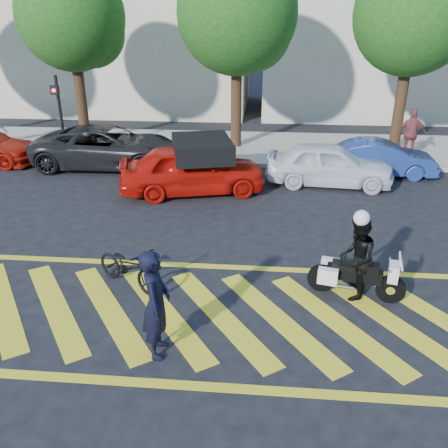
# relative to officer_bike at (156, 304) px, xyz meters

# --- Properties ---
(ground) EXTENTS (90.00, 90.00, 0.00)m
(ground) POSITION_rel_officer_bike_xyz_m (0.46, 1.14, -0.98)
(ground) COLOR black
(ground) RESTS_ON ground
(sidewalk) EXTENTS (60.00, 5.00, 0.15)m
(sidewalk) POSITION_rel_officer_bike_xyz_m (0.46, 13.14, -0.91)
(sidewalk) COLOR #9E998E
(sidewalk) RESTS_ON ground
(crosswalk) EXTENTS (12.33, 4.00, 0.01)m
(crosswalk) POSITION_rel_officer_bike_xyz_m (0.42, 1.14, -0.98)
(crosswalk) COLOR yellow
(crosswalk) RESTS_ON ground
(building_left) EXTENTS (16.00, 8.00, 10.00)m
(building_left) POSITION_rel_officer_bike_xyz_m (-7.54, 22.14, 4.02)
(building_left) COLOR beige
(building_left) RESTS_ON ground
(building_right) EXTENTS (16.00, 8.00, 11.00)m
(building_right) POSITION_rel_officer_bike_xyz_m (9.46, 22.14, 4.52)
(building_right) COLOR beige
(building_right) RESTS_ON ground
(tree_left) EXTENTS (4.20, 4.20, 7.26)m
(tree_left) POSITION_rel_officer_bike_xyz_m (-5.91, 13.20, 4.01)
(tree_left) COLOR black
(tree_left) RESTS_ON ground
(tree_center) EXTENTS (4.60, 4.60, 7.56)m
(tree_center) POSITION_rel_officer_bike_xyz_m (0.59, 13.20, 4.12)
(tree_center) COLOR black
(tree_center) RESTS_ON ground
(tree_right) EXTENTS (4.40, 4.40, 7.41)m
(tree_right) POSITION_rel_officer_bike_xyz_m (7.09, 13.20, 4.07)
(tree_right) COLOR black
(tree_right) RESTS_ON ground
(signal_pole) EXTENTS (0.28, 0.43, 3.20)m
(signal_pole) POSITION_rel_officer_bike_xyz_m (-6.04, 10.87, 0.94)
(signal_pole) COLOR black
(signal_pole) RESTS_ON ground
(officer_bike) EXTENTS (0.53, 0.76, 1.96)m
(officer_bike) POSITION_rel_officer_bike_xyz_m (0.00, 0.00, 0.00)
(officer_bike) COLOR black
(officer_bike) RESTS_ON ground
(bicycle) EXTENTS (1.82, 1.46, 0.93)m
(bicycle) POSITION_rel_officer_bike_xyz_m (-1.08, 2.05, -0.52)
(bicycle) COLOR black
(bicycle) RESTS_ON ground
(police_motorcycle) EXTENTS (1.93, 0.84, 0.86)m
(police_motorcycle) POSITION_rel_officer_bike_xyz_m (3.61, 2.09, -0.51)
(police_motorcycle) COLOR black
(police_motorcycle) RESTS_ON ground
(officer_moto) EXTENTS (0.85, 0.99, 1.76)m
(officer_moto) POSITION_rel_officer_bike_xyz_m (3.60, 2.09, -0.10)
(officer_moto) COLOR black
(officer_moto) RESTS_ON ground
(red_convertible) EXTENTS (4.89, 2.90, 1.56)m
(red_convertible) POSITION_rel_officer_bike_xyz_m (-0.57, 7.80, -0.20)
(red_convertible) COLOR #BE1108
(red_convertible) RESTS_ON ground
(parked_mid_left) EXTENTS (5.47, 2.62, 1.50)m
(parked_mid_left) POSITION_rel_officer_bike_xyz_m (-4.11, 10.26, -0.23)
(parked_mid_left) COLOR black
(parked_mid_left) RESTS_ON ground
(parked_mid_right) EXTENTS (4.29, 2.01, 1.42)m
(parked_mid_right) POSITION_rel_officer_bike_xyz_m (3.85, 8.94, -0.27)
(parked_mid_right) COLOR white
(parked_mid_right) RESTS_ON ground
(parked_right) EXTENTS (3.79, 1.42, 1.24)m
(parked_right) POSITION_rel_officer_bike_xyz_m (5.77, 10.11, -0.36)
(parked_right) COLOR navy
(parked_right) RESTS_ON ground
(pedestrian_right) EXTENTS (1.15, 0.60, 1.88)m
(pedestrian_right) POSITION_rel_officer_bike_xyz_m (7.20, 11.87, 0.11)
(pedestrian_right) COLOR brown
(pedestrian_right) RESTS_ON sidewalk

